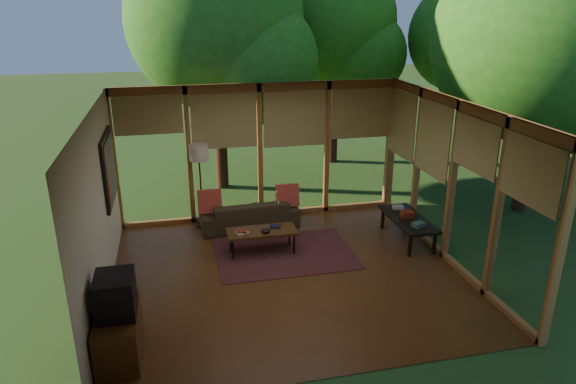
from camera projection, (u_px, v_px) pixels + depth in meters
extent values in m
plane|color=brown|center=(288.00, 274.00, 8.27)|extent=(5.50, 5.50, 0.00)
plane|color=silver|center=(288.00, 108.00, 7.34)|extent=(5.50, 5.50, 0.00)
cube|color=beige|center=(98.00, 211.00, 7.24)|extent=(0.04, 5.00, 2.70)
cube|color=beige|center=(340.00, 275.00, 5.52)|extent=(5.50, 0.04, 2.70)
cube|color=#A56933|center=(260.00, 152.00, 10.10)|extent=(5.50, 0.12, 2.70)
cube|color=#A56933|center=(452.00, 183.00, 8.38)|extent=(0.12, 5.00, 2.70)
plane|color=#28491B|center=(467.00, 134.00, 17.26)|extent=(40.00, 40.00, 0.00)
cylinder|color=#3B2015|center=(218.00, 84.00, 11.45)|extent=(0.28, 0.28, 4.83)
sphere|color=#1D5814|center=(215.00, 21.00, 10.99)|extent=(3.83, 3.83, 3.83)
cylinder|color=#3B2015|center=(333.00, 73.00, 13.49)|extent=(0.28, 0.28, 4.75)
sphere|color=#1D5814|center=(335.00, 21.00, 13.04)|extent=(3.13, 3.13, 3.13)
cylinder|color=#3B2015|center=(528.00, 104.00, 10.11)|extent=(0.28, 0.28, 4.46)
sphere|color=#1D5814|center=(539.00, 39.00, 9.69)|extent=(4.03, 4.03, 4.03)
cylinder|color=#3B2015|center=(459.00, 84.00, 13.27)|extent=(0.28, 0.28, 4.29)
sphere|color=#1D5814|center=(464.00, 36.00, 12.86)|extent=(2.79, 2.79, 2.79)
cube|color=maroon|center=(285.00, 254.00, 8.94)|extent=(2.36, 1.67, 0.01)
imported|color=#3B311D|center=(249.00, 214.00, 9.94)|extent=(1.92, 0.85, 0.55)
cube|color=maroon|center=(210.00, 202.00, 9.63)|extent=(0.44, 0.24, 0.46)
cube|color=maroon|center=(287.00, 196.00, 9.94)|extent=(0.44, 0.23, 0.46)
cube|color=#BDB2AC|center=(242.00, 233.00, 8.72)|extent=(0.25, 0.22, 0.03)
cube|color=maroon|center=(242.00, 231.00, 8.71)|extent=(0.20, 0.17, 0.03)
cube|color=black|center=(275.00, 226.00, 8.96)|extent=(0.21, 0.18, 0.03)
ellipsoid|color=black|center=(266.00, 230.00, 8.75)|extent=(0.16, 0.16, 0.07)
cube|color=#502F15|center=(119.00, 334.00, 6.27)|extent=(0.50, 1.00, 0.60)
cube|color=black|center=(115.00, 295.00, 6.08)|extent=(0.45, 0.55, 0.50)
cube|color=#38635C|center=(418.00, 225.00, 8.91)|extent=(0.24, 0.20, 0.08)
cube|color=maroon|center=(407.00, 214.00, 9.31)|extent=(0.23, 0.17, 0.10)
cube|color=#BDB2AC|center=(398.00, 207.00, 9.69)|extent=(0.23, 0.18, 0.05)
cylinder|color=black|center=(203.00, 225.00, 10.05)|extent=(0.26, 0.26, 0.03)
cylinder|color=black|center=(201.00, 188.00, 9.78)|extent=(0.03, 0.03, 1.52)
cylinder|color=beige|center=(199.00, 152.00, 9.54)|extent=(0.36, 0.36, 0.30)
cube|color=#502F15|center=(262.00, 232.00, 8.85)|extent=(1.20, 0.50, 0.05)
cylinder|color=black|center=(233.00, 250.00, 8.65)|extent=(0.03, 0.03, 0.38)
cylinder|color=black|center=(294.00, 244.00, 8.87)|extent=(0.03, 0.03, 0.38)
cylinder|color=black|center=(231.00, 241.00, 8.98)|extent=(0.03, 0.03, 0.38)
cylinder|color=black|center=(289.00, 236.00, 9.20)|extent=(0.03, 0.03, 0.38)
cube|color=black|center=(408.00, 219.00, 9.29)|extent=(0.60, 1.40, 0.05)
cube|color=black|center=(410.00, 246.00, 8.78)|extent=(0.05, 0.05, 0.40)
cube|color=black|center=(434.00, 243.00, 8.87)|extent=(0.05, 0.05, 0.40)
cube|color=black|center=(383.00, 219.00, 9.88)|extent=(0.05, 0.05, 0.40)
cube|color=black|center=(405.00, 217.00, 9.97)|extent=(0.05, 0.05, 0.40)
cube|color=black|center=(109.00, 168.00, 8.46)|extent=(0.05, 1.35, 1.15)
cube|color=#197170|center=(111.00, 168.00, 8.46)|extent=(0.02, 1.20, 1.00)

